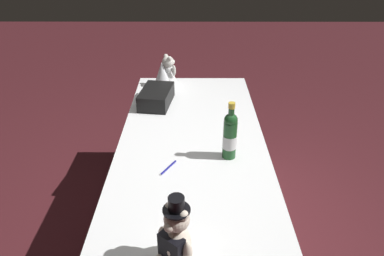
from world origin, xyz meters
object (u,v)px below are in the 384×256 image
at_px(signing_pen, 168,168).
at_px(gift_case_black, 156,97).
at_px(teddy_bear_groom, 176,238).
at_px(teddy_bear_bride, 166,73).
at_px(champagne_bottle, 230,135).

xyz_separation_m(signing_pen, gift_case_black, (0.75, 0.12, 0.05)).
relative_size(teddy_bear_groom, gift_case_black, 0.87).
xyz_separation_m(teddy_bear_bride, signing_pen, (-1.06, -0.07, -0.10)).
height_order(teddy_bear_groom, teddy_bear_bride, teddy_bear_groom).
xyz_separation_m(champagne_bottle, gift_case_black, (0.64, 0.44, -0.08)).
distance_m(teddy_bear_bride, signing_pen, 1.06).
relative_size(teddy_bear_groom, signing_pen, 2.37).
bearing_deg(teddy_bear_groom, teddy_bear_bride, 4.89).
height_order(teddy_bear_groom, champagne_bottle, champagne_bottle).
bearing_deg(teddy_bear_bride, gift_case_black, 170.66).
bearing_deg(teddy_bear_bride, signing_pen, -176.08).
distance_m(teddy_bear_groom, signing_pen, 0.58).
bearing_deg(champagne_bottle, teddy_bear_groom, 159.62).
bearing_deg(champagne_bottle, signing_pen, 109.36).
relative_size(champagne_bottle, gift_case_black, 0.94).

